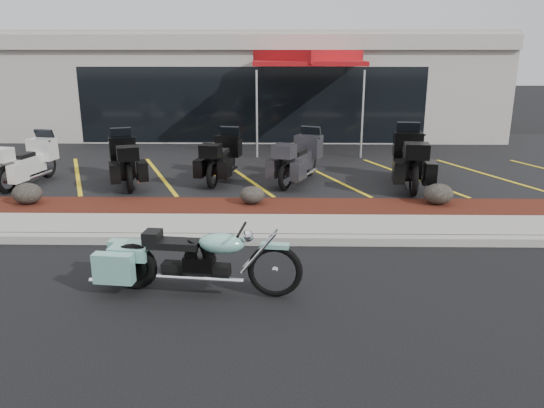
{
  "coord_description": "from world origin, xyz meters",
  "views": [
    {
      "loc": [
        1.0,
        -8.05,
        3.36
      ],
      "look_at": [
        0.85,
        1.2,
        0.65
      ],
      "focal_mm": 35.0,
      "sensor_mm": 36.0,
      "label": 1
    }
  ],
  "objects_px": {
    "popup_canopy": "(308,59)",
    "traffic_cone": "(226,152)",
    "hero_cruiser": "(275,263)",
    "touring_white": "(46,154)"
  },
  "relations": [
    {
      "from": "hero_cruiser",
      "to": "touring_white",
      "type": "height_order",
      "value": "touring_white"
    },
    {
      "from": "touring_white",
      "to": "traffic_cone",
      "type": "distance_m",
      "value": 5.02
    },
    {
      "from": "hero_cruiser",
      "to": "touring_white",
      "type": "relative_size",
      "value": 1.34
    },
    {
      "from": "popup_canopy",
      "to": "hero_cruiser",
      "type": "bearing_deg",
      "value": -71.26
    },
    {
      "from": "hero_cruiser",
      "to": "traffic_cone",
      "type": "distance_m",
      "value": 9.09
    },
    {
      "from": "touring_white",
      "to": "popup_canopy",
      "type": "xyz_separation_m",
      "value": [
        6.9,
        4.46,
        2.27
      ]
    },
    {
      "from": "traffic_cone",
      "to": "popup_canopy",
      "type": "relative_size",
      "value": 0.1
    },
    {
      "from": "touring_white",
      "to": "popup_canopy",
      "type": "distance_m",
      "value": 8.53
    },
    {
      "from": "hero_cruiser",
      "to": "traffic_cone",
      "type": "relative_size",
      "value": 6.24
    },
    {
      "from": "popup_canopy",
      "to": "traffic_cone",
      "type": "bearing_deg",
      "value": -117.78
    }
  ]
}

